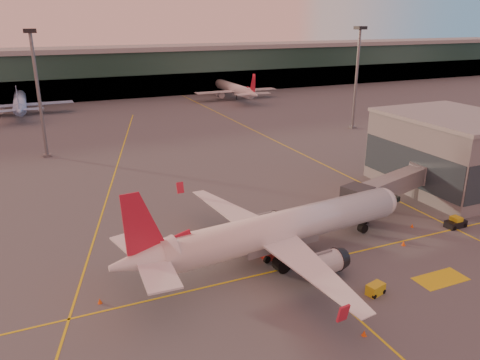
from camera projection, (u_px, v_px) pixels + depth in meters
name	position (u px, v px, depth m)	size (l,w,h in m)	color
ground	(282.00, 297.00, 48.85)	(600.00, 600.00, 0.00)	#4C4F54
taxi_markings	(128.00, 179.00, 84.50)	(100.12, 173.00, 0.01)	yellow
terminal	(94.00, 73.00, 168.47)	(400.00, 20.00, 17.60)	#19382D
gate_building	(452.00, 152.00, 78.24)	(18.40, 22.40, 12.60)	slate
mast_west_near	(37.00, 85.00, 93.36)	(2.40, 2.40, 25.60)	slate
mast_east_near	(357.00, 71.00, 118.47)	(2.40, 2.40, 25.60)	slate
main_airplane	(276.00, 231.00, 55.20)	(39.01, 35.23, 11.77)	white
jet_bridge	(396.00, 185.00, 69.80)	(20.46, 8.84, 5.84)	slate
catering_truck	(271.00, 237.00, 56.58)	(6.18, 3.79, 4.47)	red
gpu_cart	(376.00, 289.00, 49.22)	(2.25, 1.67, 1.18)	gold
pushback_tug	(456.00, 223.00, 65.00)	(3.02, 1.74, 1.52)	black
cone_nose	(412.00, 226.00, 65.02)	(0.40, 0.40, 0.51)	#FC590D
cone_tail	(100.00, 301.00, 47.72)	(0.45, 0.45, 0.57)	#FC590D
cone_wing_right	(364.00, 333.00, 42.84)	(0.46, 0.46, 0.58)	#FC590D
cone_wing_left	(226.00, 206.00, 71.73)	(0.50, 0.50, 0.64)	#FC590D
cone_fwd	(404.00, 243.00, 59.81)	(0.49, 0.49, 0.62)	#FC590D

